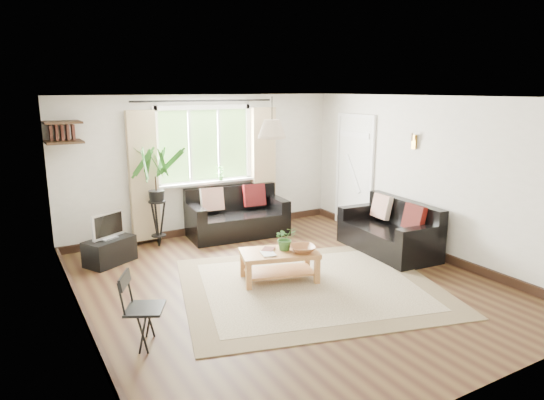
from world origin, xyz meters
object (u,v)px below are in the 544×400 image
palm_stand (157,197)px  folding_chair (145,310)px  sofa_back (237,213)px  sofa_right (388,228)px  tv_stand (110,251)px  coffee_table (279,266)px

palm_stand → folding_chair: 3.20m
sofa_back → sofa_right: size_ratio=1.03×
sofa_right → tv_stand: size_ratio=2.32×
sofa_right → coffee_table: (-2.07, -0.16, -0.18)m
tv_stand → folding_chair: bearing=-123.0°
sofa_right → tv_stand: sofa_right is taller
palm_stand → folding_chair: size_ratio=2.15×
sofa_right → coffee_table: sofa_right is taller
sofa_back → sofa_right: bearing=-44.8°
sofa_right → palm_stand: (-3.01, 2.06, 0.43)m
sofa_right → palm_stand: bearing=-120.0°
folding_chair → palm_stand: bearing=8.1°
sofa_right → folding_chair: bearing=-72.7°
sofa_back → palm_stand: size_ratio=1.03×
sofa_right → palm_stand: size_ratio=1.00×
tv_stand → sofa_right: bearing=-51.8°
coffee_table → folding_chair: 2.14m
sofa_back → tv_stand: size_ratio=2.39×
sofa_back → palm_stand: palm_stand is taller
coffee_table → tv_stand: bearing=135.0°
sofa_right → coffee_table: bearing=-81.1°
tv_stand → coffee_table: bearing=-73.8°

